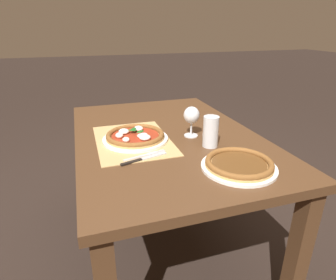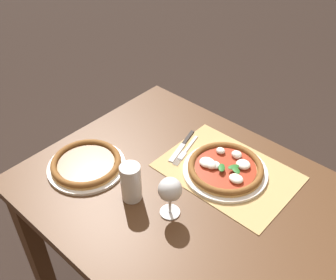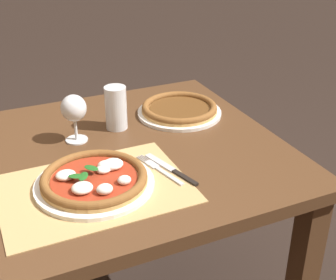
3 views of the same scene
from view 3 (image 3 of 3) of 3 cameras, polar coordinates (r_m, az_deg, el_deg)
name	(u,v)px [view 3 (image 3 of 3)]	position (r m, az deg, el deg)	size (l,w,h in m)	color
dining_table	(67,190)	(1.46, -12.22, -6.01)	(1.34, 0.91, 0.74)	#4C301C
paper_placemat	(94,189)	(1.26, -8.97, -5.93)	(0.49, 0.35, 0.00)	tan
pizza_near	(95,180)	(1.26, -8.94, -4.79)	(0.32, 0.32, 0.05)	white
pizza_far	(179,109)	(1.66, 1.40, 3.75)	(0.30, 0.30, 0.04)	white
wine_glass	(74,110)	(1.47, -11.41, 3.59)	(0.08, 0.08, 0.16)	silver
pint_glass	(116,109)	(1.55, -6.36, 3.83)	(0.07, 0.07, 0.15)	silver
fork	(159,169)	(1.32, -1.06, -3.60)	(0.06, 0.20, 0.00)	#B7B7BC
knife	(171,169)	(1.32, 0.32, -3.54)	(0.07, 0.21, 0.01)	black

